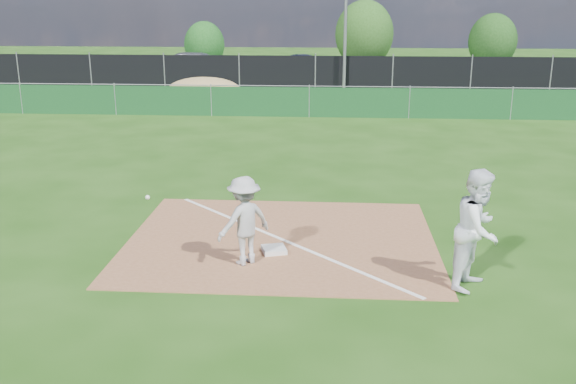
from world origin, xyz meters
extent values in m
plane|color=#1C450E|center=(0.00, 10.00, 0.00)|extent=(90.00, 90.00, 0.00)
cube|color=brown|center=(0.00, 1.00, 0.01)|extent=(6.00, 5.00, 0.02)
cube|color=white|center=(0.00, 1.00, 0.03)|extent=(5.01, 5.01, 0.01)
cube|color=#103E1A|center=(0.00, 15.00, 0.60)|extent=(44.00, 0.05, 1.20)
ellipsoid|color=#9E824C|center=(-5.00, 18.50, 0.58)|extent=(3.38, 2.60, 1.17)
cube|color=black|center=(0.00, 23.00, 0.90)|extent=(46.00, 0.04, 1.80)
cube|color=black|center=(0.00, 28.00, 0.01)|extent=(46.00, 9.00, 0.01)
cylinder|color=slate|center=(1.50, 22.70, 4.00)|extent=(0.16, 0.16, 8.00)
cube|color=silver|center=(-0.08, 0.34, 0.06)|extent=(0.53, 0.53, 0.09)
imported|color=#BEBDC0|center=(-0.56, -0.22, 0.82)|extent=(1.17, 1.12, 1.60)
sphere|color=white|center=(-2.15, -0.60, 1.34)|extent=(0.08, 0.08, 0.08)
imported|color=white|center=(3.35, -0.88, 1.00)|extent=(1.16, 1.23, 2.00)
imported|color=#A4A6AB|center=(-7.18, 27.87, 0.85)|extent=(5.07, 2.40, 1.67)
imported|color=black|center=(-0.47, 27.55, 0.74)|extent=(4.66, 2.36, 1.46)
imported|color=black|center=(4.59, 27.48, 0.60)|extent=(4.36, 3.00, 1.17)
cylinder|color=#382316|center=(-7.84, 33.17, 0.45)|extent=(0.24, 0.24, 0.91)
ellipsoid|color=#154B15|center=(-7.84, 33.17, 1.66)|extent=(2.72, 2.72, 3.13)
cylinder|color=#382316|center=(2.95, 33.62, 0.65)|extent=(0.24, 0.24, 1.30)
ellipsoid|color=#214C15|center=(2.95, 33.62, 2.38)|extent=(3.89, 3.89, 4.47)
cylinder|color=#382316|center=(11.52, 33.97, 0.53)|extent=(0.24, 0.24, 1.06)
ellipsoid|color=#184012|center=(11.52, 33.97, 1.94)|extent=(3.17, 3.17, 3.65)
camera|label=1|loc=(0.97, -10.81, 4.54)|focal=40.00mm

